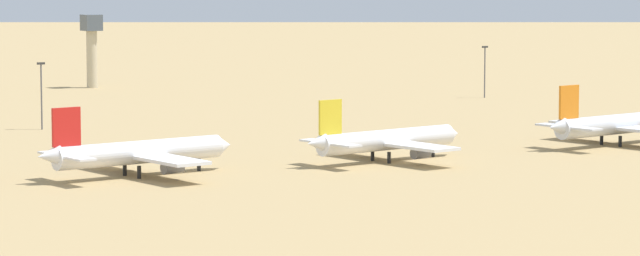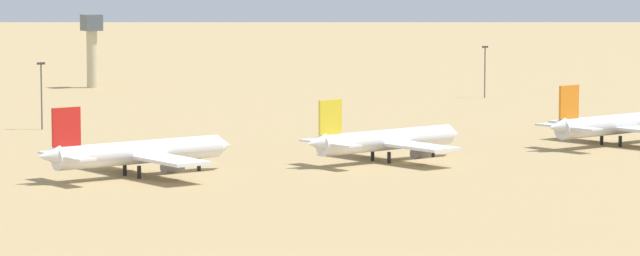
{
  "view_description": "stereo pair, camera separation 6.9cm",
  "coord_description": "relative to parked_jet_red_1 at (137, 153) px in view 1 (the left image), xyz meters",
  "views": [
    {
      "loc": [
        -176.07,
        -249.36,
        38.08
      ],
      "look_at": [
        -10.34,
        13.89,
        6.0
      ],
      "focal_mm": 91.77,
      "sensor_mm": 36.0,
      "label": 1
    },
    {
      "loc": [
        -176.02,
        -249.4,
        38.08
      ],
      "look_at": [
        -10.34,
        13.89,
        6.0
      ],
      "focal_mm": 91.77,
      "sensor_mm": 36.0,
      "label": 2
    }
  ],
  "objects": [
    {
      "name": "ground",
      "position": [
        51.18,
        -9.44,
        -4.27
      ],
      "size": [
        4000.0,
        4000.0,
        0.0
      ],
      "primitive_type": "plane",
      "color": "tan"
    },
    {
      "name": "parked_jet_red_1",
      "position": [
        0.0,
        0.0,
        0.0
      ],
      "size": [
        39.46,
        33.31,
        13.03
      ],
      "rotation": [
        0.0,
        0.0,
        0.09
      ],
      "color": "white",
      "rests_on": "ground"
    },
    {
      "name": "parked_jet_yellow_2",
      "position": [
        49.04,
        -5.68,
        -0.17
      ],
      "size": [
        37.93,
        32.13,
        12.52
      ],
      "rotation": [
        0.0,
        0.0,
        0.12
      ],
      "color": "white",
      "rests_on": "ground"
    },
    {
      "name": "parked_jet_orange_3",
      "position": [
        104.55,
        -8.29,
        0.03
      ],
      "size": [
        39.72,
        33.68,
        13.12
      ],
      "rotation": [
        0.0,
        0.0,
        0.12
      ],
      "color": "silver",
      "rests_on": "ground"
    },
    {
      "name": "control_tower",
      "position": [
        76.84,
        189.5,
        8.91
      ],
      "size": [
        5.2,
        5.2,
        21.84
      ],
      "color": "#C6B793",
      "rests_on": "ground"
    },
    {
      "name": "light_pole_west",
      "position": [
        154.09,
        98.69,
        4.1
      ],
      "size": [
        1.8,
        0.5,
        14.36
      ],
      "color": "#59595E",
      "rests_on": "ground"
    },
    {
      "name": "light_pole_east",
      "position": [
        17.08,
        84.41,
        4.51
      ],
      "size": [
        1.8,
        0.5,
        15.16
      ],
      "color": "#59595E",
      "rests_on": "ground"
    }
  ]
}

